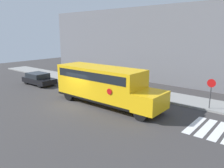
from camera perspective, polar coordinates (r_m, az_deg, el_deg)
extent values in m
plane|color=#3A3838|center=(18.10, -9.45, -5.19)|extent=(60.00, 60.00, 0.00)
cube|color=gray|center=(22.69, 2.95, -1.08)|extent=(44.00, 3.00, 0.15)
cube|color=slate|center=(27.54, 11.27, 10.11)|extent=(32.00, 4.00, 8.63)
cube|color=white|center=(14.93, 20.84, -9.92)|extent=(0.50, 3.20, 0.01)
cube|color=white|center=(14.75, 23.44, -10.44)|extent=(0.50, 3.20, 0.01)
cube|color=white|center=(14.61, 26.11, -10.95)|extent=(0.50, 3.20, 0.01)
cube|color=yellow|center=(17.70, -3.21, 0.36)|extent=(7.62, 2.50, 2.56)
cube|color=yellow|center=(15.19, 9.98, -4.50)|extent=(1.75, 2.50, 1.27)
cube|color=black|center=(18.00, -3.17, -3.37)|extent=(7.62, 2.54, 0.16)
cube|color=black|center=(17.55, -3.24, 2.68)|extent=(7.01, 2.53, 0.64)
cylinder|color=red|center=(15.44, -0.72, -2.01)|extent=(0.44, 0.02, 0.44)
cylinder|color=black|center=(16.32, 11.52, -5.48)|extent=(1.00, 0.30, 1.00)
cylinder|color=black|center=(14.54, 7.46, -7.65)|extent=(1.00, 0.30, 1.00)
cylinder|color=black|center=(20.51, -6.50, -1.46)|extent=(1.00, 0.30, 1.00)
cylinder|color=black|center=(19.13, -11.15, -2.70)|extent=(1.00, 0.30, 1.00)
cube|color=black|center=(25.78, -18.48, 0.93)|extent=(4.13, 1.89, 0.55)
cube|color=#1E2328|center=(25.88, -18.86, 2.17)|extent=(2.31, 1.74, 0.53)
cylinder|color=black|center=(25.14, -15.20, 0.44)|extent=(0.64, 0.22, 0.64)
cylinder|color=black|center=(24.25, -18.36, -0.22)|extent=(0.64, 0.22, 0.64)
cylinder|color=black|center=(27.37, -18.53, 1.23)|extent=(0.64, 0.22, 0.64)
cylinder|color=black|center=(26.56, -21.52, 0.64)|extent=(0.64, 0.22, 0.64)
cylinder|color=#38383A|center=(17.76, 24.28, -3.00)|extent=(0.07, 0.07, 2.11)
cylinder|color=red|center=(17.48, 24.55, 0.19)|extent=(0.62, 0.03, 0.62)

